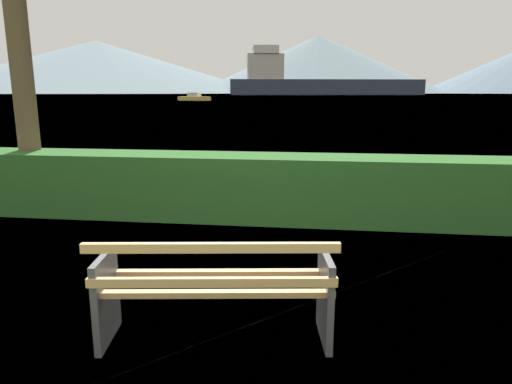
{
  "coord_description": "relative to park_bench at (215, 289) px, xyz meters",
  "views": [
    {
      "loc": [
        0.72,
        -3.13,
        1.85
      ],
      "look_at": [
        0.0,
        2.31,
        0.64
      ],
      "focal_mm": 32.16,
      "sensor_mm": 36.0,
      "label": 1
    }
  ],
  "objects": [
    {
      "name": "fishing_boat_near",
      "position": [
        -25.07,
        92.82,
        0.16
      ],
      "size": [
        7.2,
        4.35,
        1.65
      ],
      "color": "gold",
      "rests_on": "water_surface"
    },
    {
      "name": "distant_hills",
      "position": [
        -83.8,
        577.65,
        32.55
      ],
      "size": [
        901.6,
        435.23,
        70.02
      ],
      "color": "slate",
      "rests_on": "ground_plane"
    },
    {
      "name": "cargo_ship_large",
      "position": [
        -2.95,
        266.74,
        7.01
      ],
      "size": [
        110.56,
        36.93,
        26.58
      ],
      "color": "#2D384C",
      "rests_on": "water_surface"
    },
    {
      "name": "park_bench",
      "position": [
        0.0,
        0.0,
        0.0
      ],
      "size": [
        1.78,
        0.8,
        0.87
      ],
      "color": "tan",
      "rests_on": "ground_plane"
    },
    {
      "name": "water_surface",
      "position": [
        -0.01,
        308.24,
        -0.43
      ],
      "size": [
        620.0,
        620.0,
        0.0
      ],
      "primitive_type": "plane",
      "color": "slate",
      "rests_on": "ground_plane"
    },
    {
      "name": "ground_plane",
      "position": [
        -0.01,
        0.06,
        -0.43
      ],
      "size": [
        1400.0,
        1400.0,
        0.0
      ],
      "primitive_type": "plane",
      "color": "olive"
    },
    {
      "name": "hedge_row",
      "position": [
        -0.01,
        3.45,
        0.05
      ],
      "size": [
        9.87,
        0.84,
        0.95
      ],
      "primitive_type": "cube",
      "color": "#285B23",
      "rests_on": "ground_plane"
    }
  ]
}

